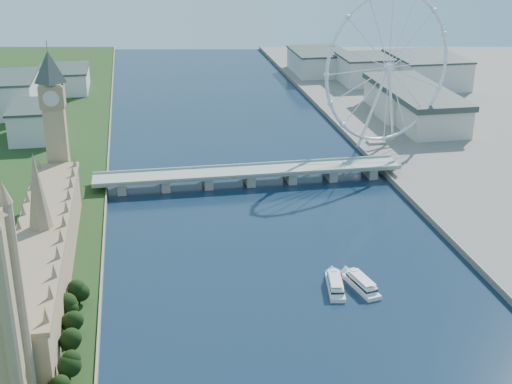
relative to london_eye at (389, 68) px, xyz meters
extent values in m
cube|color=tan|center=(-247.98, -185.08, -50.52)|extent=(24.00, 200.00, 28.00)
cone|color=#937A59|center=(-247.98, -185.08, -14.52)|extent=(12.00, 12.00, 40.00)
cube|color=tan|center=(-247.98, -77.08, -24.52)|extent=(13.00, 13.00, 80.00)
cube|color=#937A59|center=(-247.98, -77.08, 7.48)|extent=(15.00, 15.00, 14.00)
pyramid|color=#2D3833|center=(-247.98, -77.08, 35.48)|extent=(20.02, 20.02, 20.00)
cube|color=gray|center=(-119.98, -55.08, -59.02)|extent=(220.00, 22.00, 2.00)
cube|color=gray|center=(-209.98, -55.08, -63.77)|extent=(6.00, 20.00, 7.50)
cube|color=gray|center=(-179.98, -55.08, -63.77)|extent=(6.00, 20.00, 7.50)
cube|color=gray|center=(-149.98, -55.08, -63.77)|extent=(6.00, 20.00, 7.50)
cube|color=gray|center=(-119.98, -55.08, -63.77)|extent=(6.00, 20.00, 7.50)
cube|color=gray|center=(-89.98, -55.08, -63.77)|extent=(6.00, 20.00, 7.50)
cube|color=gray|center=(-59.98, -55.08, -63.77)|extent=(6.00, 20.00, 7.50)
cube|color=gray|center=(-29.98, -55.08, -63.77)|extent=(6.00, 20.00, 7.50)
torus|color=silver|center=(0.02, -0.08, 0.48)|extent=(113.60, 39.12, 118.60)
cylinder|color=silver|center=(0.02, -0.08, 0.48)|extent=(7.25, 6.61, 6.00)
cube|color=gray|center=(-2.98, 9.92, -63.52)|extent=(14.00, 10.00, 2.00)
cube|color=beige|center=(-279.98, 74.92, -51.52)|extent=(40.00, 60.00, 26.00)
cube|color=beige|center=(-319.98, 164.92, -48.52)|extent=(60.00, 80.00, 32.00)
cube|color=beige|center=(-269.98, 244.92, -53.52)|extent=(50.00, 70.00, 22.00)
cube|color=beige|center=(60.02, 224.92, -50.52)|extent=(60.00, 60.00, 28.00)
cube|color=beige|center=(120.02, 204.92, -49.52)|extent=(70.00, 90.00, 30.00)
cube|color=beige|center=(20.02, 284.92, -52.52)|extent=(60.00, 80.00, 24.00)
camera|label=1|loc=(-197.56, -526.77, 115.52)|focal=50.00mm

